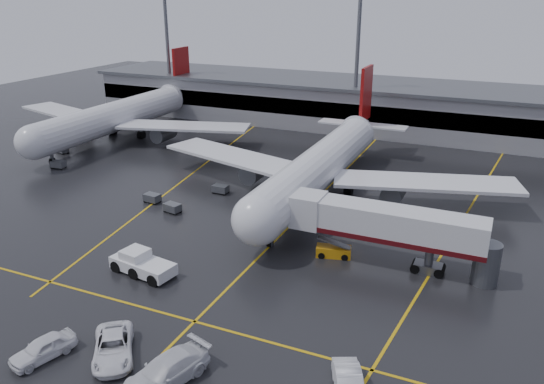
% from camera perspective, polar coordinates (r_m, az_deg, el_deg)
% --- Properties ---
extents(ground, '(220.00, 220.00, 0.00)m').
position_cam_1_polar(ground, '(62.61, 2.42, -3.09)').
color(ground, black).
rests_on(ground, ground).
extents(apron_line_centre, '(0.25, 90.00, 0.02)m').
position_cam_1_polar(apron_line_centre, '(62.60, 2.42, -3.08)').
color(apron_line_centre, gold).
rests_on(apron_line_centre, ground).
extents(apron_line_stop, '(60.00, 0.25, 0.02)m').
position_cam_1_polar(apron_line_stop, '(45.35, -8.19, -13.42)').
color(apron_line_stop, gold).
rests_on(apron_line_stop, ground).
extents(apron_line_left, '(9.99, 69.35, 0.02)m').
position_cam_1_polar(apron_line_left, '(79.48, -8.38, 2.00)').
color(apron_line_left, gold).
rests_on(apron_line_left, ground).
extents(apron_line_right, '(7.57, 69.64, 0.02)m').
position_cam_1_polar(apron_line_right, '(68.27, 19.84, -2.28)').
color(apron_line_right, gold).
rests_on(apron_line_right, ground).
extents(terminal, '(122.00, 19.00, 8.60)m').
position_cam_1_polar(terminal, '(105.49, 12.24, 8.87)').
color(terminal, gray).
rests_on(terminal, ground).
extents(light_mast_left, '(3.00, 1.20, 25.45)m').
position_cam_1_polar(light_mast_left, '(116.33, -11.01, 15.11)').
color(light_mast_left, '#595B60').
rests_on(light_mast_left, ground).
extents(light_mast_mid, '(3.00, 1.20, 25.45)m').
position_cam_1_polar(light_mast_mid, '(99.35, 9.03, 14.30)').
color(light_mast_mid, '#595B60').
rests_on(light_mast_mid, ground).
extents(main_airliner, '(48.80, 45.60, 14.10)m').
position_cam_1_polar(main_airliner, '(69.65, 5.42, 3.06)').
color(main_airliner, silver).
rests_on(main_airliner, ground).
extents(second_airliner, '(48.80, 45.60, 14.10)m').
position_cam_1_polar(second_airliner, '(100.09, -15.77, 7.86)').
color(second_airliner, silver).
rests_on(second_airliner, ground).
extents(jet_bridge, '(19.90, 3.40, 6.05)m').
position_cam_1_polar(jet_bridge, '(52.72, 12.13, -3.67)').
color(jet_bridge, silver).
rests_on(jet_bridge, ground).
extents(pushback_tractor, '(6.78, 3.66, 2.31)m').
position_cam_1_polar(pushback_tractor, '(52.75, -13.64, -7.43)').
color(pushback_tractor, white).
rests_on(pushback_tractor, ground).
extents(belt_loader, '(3.70, 2.30, 2.19)m').
position_cam_1_polar(belt_loader, '(54.80, 6.53, -6.26)').
color(belt_loader, orange).
rests_on(belt_loader, ground).
extents(service_van_a, '(5.77, 6.42, 1.66)m').
position_cam_1_polar(service_van_a, '(42.46, -16.45, -15.48)').
color(service_van_a, white).
rests_on(service_van_a, ground).
extents(service_van_b, '(4.52, 7.07, 1.91)m').
position_cam_1_polar(service_van_b, '(39.25, -11.17, -18.12)').
color(service_van_b, silver).
rests_on(service_van_b, ground).
extents(service_van_d, '(3.23, 5.13, 1.63)m').
position_cam_1_polar(service_van_d, '(44.05, -23.09, -14.98)').
color(service_van_d, white).
rests_on(service_van_d, ground).
extents(baggage_cart_a, '(2.21, 1.66, 1.12)m').
position_cam_1_polar(baggage_cart_a, '(65.82, -10.49, -1.62)').
color(baggage_cart_a, '#595B60').
rests_on(baggage_cart_a, ground).
extents(baggage_cart_b, '(2.13, 1.52, 1.12)m').
position_cam_1_polar(baggage_cart_b, '(69.37, -12.57, -0.58)').
color(baggage_cart_b, '#595B60').
rests_on(baggage_cart_b, ground).
extents(baggage_cart_c, '(2.01, 1.32, 1.12)m').
position_cam_1_polar(baggage_cart_c, '(71.03, -5.48, 0.35)').
color(baggage_cart_c, '#595B60').
rests_on(baggage_cart_c, ground).
extents(baggage_cart_d, '(2.30, 1.84, 1.12)m').
position_cam_1_polar(baggage_cart_d, '(94.63, -21.31, 4.24)').
color(baggage_cart_d, '#595B60').
rests_on(baggage_cart_d, ground).
extents(baggage_cart_e, '(2.15, 1.55, 1.12)m').
position_cam_1_polar(baggage_cart_e, '(86.74, -21.68, 2.76)').
color(baggage_cart_e, '#595B60').
rests_on(baggage_cart_e, ground).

